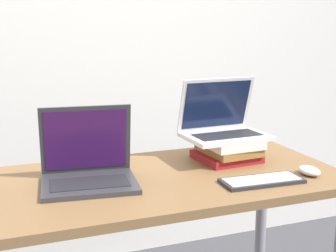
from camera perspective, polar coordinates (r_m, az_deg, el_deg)
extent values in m
cube|color=silver|center=(2.48, -8.91, 13.59)|extent=(8.00, 0.05, 2.70)
cube|color=brown|center=(1.65, -1.27, -6.72)|extent=(1.32, 0.64, 0.03)
cylinder|color=gray|center=(2.26, 11.23, -11.97)|extent=(0.05, 0.05, 0.73)
cube|color=#333338|center=(1.58, -9.55, -6.98)|extent=(0.34, 0.28, 0.02)
cube|color=#232328|center=(1.56, -9.52, -6.84)|extent=(0.27, 0.16, 0.00)
cube|color=#333338|center=(1.63, -9.98, -1.62)|extent=(0.31, 0.09, 0.24)
cube|color=#381451|center=(1.63, -9.97, -1.69)|extent=(0.28, 0.08, 0.21)
cube|color=maroon|center=(1.86, 7.11, -3.69)|extent=(0.23, 0.23, 0.03)
cube|color=olive|center=(1.85, 7.39, -2.82)|extent=(0.20, 0.24, 0.03)
cube|color=white|center=(1.85, 7.24, -1.81)|extent=(0.21, 0.26, 0.03)
cube|color=silver|center=(1.82, 7.03, -1.26)|extent=(0.32, 0.23, 0.02)
cube|color=#232328|center=(1.81, 7.25, -1.06)|extent=(0.26, 0.13, 0.00)
cube|color=silver|center=(1.87, 5.88, 2.67)|extent=(0.32, 0.08, 0.21)
cube|color=#0F1938|center=(1.87, 5.94, 2.61)|extent=(0.28, 0.07, 0.19)
cube|color=#28282D|center=(1.62, 11.37, -6.58)|extent=(0.28, 0.12, 0.01)
cube|color=silver|center=(1.62, 11.38, -6.35)|extent=(0.26, 0.10, 0.00)
ellipsoid|color=white|center=(1.74, 16.85, -5.23)|extent=(0.06, 0.10, 0.03)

